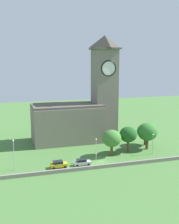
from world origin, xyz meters
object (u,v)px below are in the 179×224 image
(streetlamp_west_end, at_px, (14,150))
(tree_riverside_west, at_px, (147,132))
(streetlamp_central, at_px, (153,140))
(car_yellow, at_px, (59,164))
(church, at_px, (80,110))
(tree_by_tower, at_px, (112,138))
(tree_churchyard, at_px, (145,131))
(tree_riverside_east, at_px, (128,135))
(streetlamp_west_mid, at_px, (96,146))
(car_white, at_px, (82,162))

(streetlamp_west_end, distance_m, tree_riverside_west, 39.44)
(streetlamp_central, bearing_deg, car_yellow, -174.77)
(church, relative_size, tree_riverside_west, 4.26)
(streetlamp_central, bearing_deg, streetlamp_west_end, -178.36)
(car_yellow, relative_size, tree_by_tower, 0.57)
(car_yellow, relative_size, tree_churchyard, 0.62)
(car_yellow, xyz_separation_m, tree_riverside_west, (28.35, 7.36, 4.44))
(church, bearing_deg, tree_riverside_east, -58.50)
(church, height_order, tree_riverside_west, church)
(tree_riverside_east, bearing_deg, tree_churchyard, 32.15)
(tree_riverside_east, relative_size, tree_riverside_west, 0.95)
(streetlamp_west_end, bearing_deg, tree_riverside_east, 8.43)
(streetlamp_west_mid, bearing_deg, streetlamp_west_end, 179.52)
(streetlamp_west_end, bearing_deg, tree_riverside_west, 8.65)
(car_white, height_order, tree_churchyard, tree_churchyard)
(streetlamp_west_mid, distance_m, tree_by_tower, 6.77)
(church, bearing_deg, tree_by_tower, -76.01)
(tree_riverside_east, xyz_separation_m, tree_by_tower, (-5.61, -1.39, -0.33))
(church, bearing_deg, streetlamp_west_end, -136.39)
(church, height_order, streetlamp_west_end, church)
(streetlamp_west_end, bearing_deg, streetlamp_central, 1.64)
(car_white, distance_m, streetlamp_west_end, 17.32)
(tree_riverside_east, bearing_deg, tree_riverside_west, 9.65)
(streetlamp_central, xyz_separation_m, tree_riverside_east, (-6.00, 3.68, 1.19))
(streetlamp_central, bearing_deg, tree_by_tower, 168.82)
(church, height_order, tree_riverside_east, church)
(church, distance_m, car_white, 25.16)
(church, height_order, car_white, church)
(car_white, distance_m, tree_riverside_east, 17.35)
(streetlamp_west_end, xyz_separation_m, streetlamp_central, (38.23, 1.10, -0.98))
(tree_riverside_east, bearing_deg, streetlamp_central, -31.53)
(church, xyz_separation_m, tree_riverside_east, (10.03, -16.37, -4.87))
(tree_churchyard, bearing_deg, church, 148.38)
(tree_churchyard, bearing_deg, car_yellow, -159.13)
(tree_riverside_east, bearing_deg, car_yellow, -163.96)
(church, distance_m, tree_by_tower, 19.02)
(streetlamp_west_mid, bearing_deg, church, 86.52)
(car_yellow, xyz_separation_m, streetlamp_west_end, (-10.64, 1.43, 4.20))
(streetlamp_west_end, distance_m, tree_churchyard, 41.63)
(car_yellow, height_order, streetlamp_central, streetlamp_central)
(car_white, xyz_separation_m, tree_churchyard, (23.71, 11.49, 3.58))
(streetlamp_west_end, xyz_separation_m, tree_riverside_east, (32.23, 4.78, 0.21))
(car_yellow, bearing_deg, tree_riverside_east, 16.04)
(tree_churchyard, bearing_deg, streetlamp_west_end, -166.20)
(streetlamp_west_mid, distance_m, tree_churchyard, 21.98)
(tree_churchyard, relative_size, tree_riverside_west, 0.85)
(car_white, bearing_deg, tree_riverside_west, 18.58)
(car_white, bearing_deg, streetlamp_central, 7.03)
(car_white, height_order, tree_riverside_east, tree_riverside_east)
(church, bearing_deg, tree_riverside_west, -42.19)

